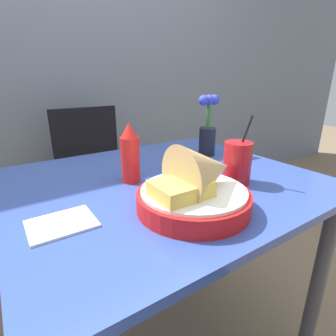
% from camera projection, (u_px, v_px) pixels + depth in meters
% --- Properties ---
extents(wall_window, '(7.00, 0.06, 2.60)m').
position_uv_depth(wall_window, '(58.00, 38.00, 1.65)').
color(wall_window, slate).
rests_on(wall_window, ground_plane).
extents(dining_table, '(0.96, 0.85, 0.75)m').
position_uv_depth(dining_table, '(164.00, 208.00, 0.91)').
color(dining_table, '#334C9E').
rests_on(dining_table, ground_plane).
extents(chair_far_window, '(0.40, 0.40, 0.89)m').
position_uv_depth(chair_far_window, '(93.00, 170.00, 1.62)').
color(chair_far_window, black).
rests_on(chair_far_window, ground_plane).
extents(food_basket, '(0.29, 0.29, 0.17)m').
position_uv_depth(food_basket, '(198.00, 186.00, 0.66)').
color(food_basket, red).
rests_on(food_basket, dining_table).
extents(ketchup_bottle, '(0.06, 0.06, 0.19)m').
position_uv_depth(ketchup_bottle, '(130.00, 154.00, 0.82)').
color(ketchup_bottle, red).
rests_on(ketchup_bottle, dining_table).
extents(drink_cup, '(0.09, 0.09, 0.22)m').
position_uv_depth(drink_cup, '(237.00, 164.00, 0.82)').
color(drink_cup, red).
rests_on(drink_cup, dining_table).
extents(flower_vase, '(0.10, 0.07, 0.25)m').
position_uv_depth(flower_vase, '(208.00, 130.00, 1.10)').
color(flower_vase, black).
rests_on(flower_vase, dining_table).
extents(napkin, '(0.14, 0.12, 0.01)m').
position_uv_depth(napkin, '(62.00, 224.00, 0.60)').
color(napkin, white).
rests_on(napkin, dining_table).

